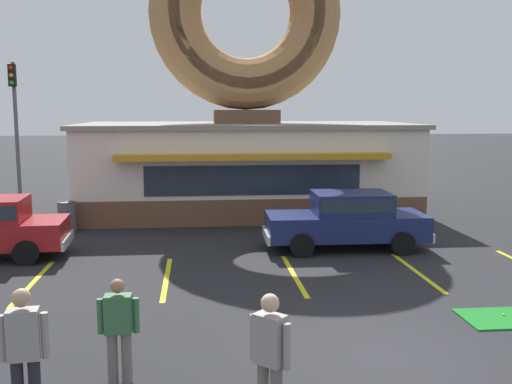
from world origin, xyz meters
TOP-DOWN VIEW (x-y plane):
  - ground_plane at (0.00, 0.00)m, footprint 160.00×160.00m
  - donut_shop_building at (-1.11, 13.94)m, footprint 12.30×6.75m
  - golf_ball at (2.78, 1.74)m, footprint 0.04×0.04m
  - car_navy at (1.21, 7.50)m, footprint 4.59×2.05m
  - pedestrian_blue_sweater_man at (-5.11, -1.40)m, footprint 0.59×0.28m
  - pedestrian_hooded_kid at (-2.12, -1.78)m, footprint 0.46×0.44m
  - pedestrian_leather_jacket_man at (-4.11, -0.33)m, footprint 0.60×0.24m
  - trash_bin at (-7.13, 10.63)m, footprint 0.57×0.57m
  - traffic_light_pole at (-10.46, 17.23)m, footprint 0.28×0.47m
  - parking_stripe_far_left at (-6.71, 5.00)m, footprint 0.12×3.60m
  - parking_stripe_left at (-3.71, 5.00)m, footprint 0.12×3.60m
  - parking_stripe_mid_left at (-0.71, 5.00)m, footprint 0.12×3.60m
  - parking_stripe_centre at (2.29, 5.00)m, footprint 0.12×3.60m

SIDE VIEW (x-z plane):
  - ground_plane at x=0.00m, z-range 0.00..0.00m
  - parking_stripe_far_left at x=-6.71m, z-range 0.00..0.01m
  - parking_stripe_left at x=-3.71m, z-range 0.00..0.01m
  - parking_stripe_mid_left at x=-0.71m, z-range 0.00..0.01m
  - parking_stripe_centre at x=2.29m, z-range 0.00..0.01m
  - golf_ball at x=2.78m, z-range 0.03..0.07m
  - trash_bin at x=-7.13m, z-range 0.01..0.99m
  - pedestrian_leather_jacket_man at x=-4.11m, z-range 0.07..1.62m
  - car_navy at x=1.21m, z-range 0.07..1.67m
  - pedestrian_hooded_kid at x=-2.12m, z-range 0.10..1.82m
  - pedestrian_blue_sweater_man at x=-5.11m, z-range 0.10..1.87m
  - traffic_light_pole at x=-10.46m, z-range 0.81..6.61m
  - donut_shop_building at x=-1.11m, z-range -1.74..9.22m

